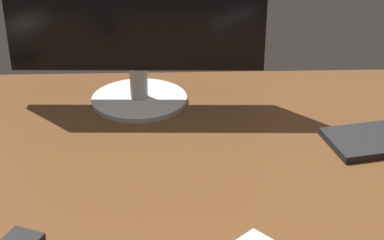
# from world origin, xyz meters

# --- Properties ---
(desk) EXTENTS (1.40, 0.84, 0.02)m
(desk) POSITION_xyz_m (0.00, 0.00, 0.01)
(desk) COLOR brown
(desk) RESTS_ON ground
(monitor) EXTENTS (0.54, 0.21, 0.42)m
(monitor) POSITION_xyz_m (-0.16, 0.25, 0.23)
(monitor) COLOR silver
(monitor) RESTS_ON desk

